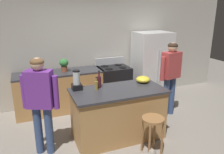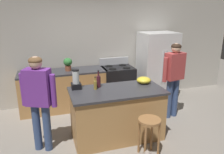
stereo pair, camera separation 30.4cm
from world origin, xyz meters
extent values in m
plane|color=gray|center=(0.00, 0.00, 0.00)|extent=(14.00, 14.00, 0.00)
cube|color=#BCB7AD|center=(0.00, 1.95, 1.35)|extent=(8.00, 0.10, 2.70)
cube|color=#B7844C|center=(0.00, 0.00, 0.45)|extent=(1.61, 0.78, 0.90)
cube|color=#333338|center=(0.00, 0.00, 0.92)|extent=(1.67, 0.84, 0.04)
cube|color=#B7844C|center=(-0.80, 1.55, 0.45)|extent=(2.00, 0.64, 0.90)
cube|color=#333338|center=(-0.80, 1.55, 0.92)|extent=(2.00, 0.64, 0.04)
cube|color=silver|center=(1.60, 1.50, 0.88)|extent=(0.90, 0.70, 1.76)
cylinder|color=#B7BABF|center=(1.56, 1.13, 0.97)|extent=(0.02, 0.02, 0.79)
cylinder|color=#B7BABF|center=(1.64, 1.13, 0.97)|extent=(0.02, 0.02, 0.79)
cube|color=yellow|center=(1.87, 1.15, 1.23)|extent=(0.05, 0.01, 0.05)
cube|color=orange|center=(1.72, 1.15, 1.05)|extent=(0.05, 0.01, 0.05)
cube|color=yellow|center=(1.92, 1.15, 1.29)|extent=(0.05, 0.01, 0.05)
cube|color=black|center=(0.53, 1.52, 0.47)|extent=(0.76, 0.64, 0.94)
cube|color=black|center=(0.53, 1.20, 0.42)|extent=(0.60, 0.01, 0.24)
cube|color=#B7BABF|center=(0.53, 1.81, 1.03)|extent=(0.76, 0.06, 0.18)
cylinder|color=black|center=(0.35, 1.37, 0.95)|extent=(0.18, 0.18, 0.01)
cylinder|color=black|center=(0.71, 1.37, 0.95)|extent=(0.18, 0.18, 0.01)
cylinder|color=black|center=(0.35, 1.67, 0.95)|extent=(0.18, 0.18, 0.01)
cylinder|color=black|center=(0.71, 1.67, 0.95)|extent=(0.18, 0.18, 0.01)
cylinder|color=#384C7A|center=(-1.40, 0.04, 0.42)|extent=(0.17, 0.17, 0.83)
cylinder|color=#384C7A|center=(-1.24, -0.03, 0.42)|extent=(0.17, 0.17, 0.83)
cube|color=#723399|center=(-1.32, 0.00, 1.13)|extent=(0.46, 0.37, 0.60)
cylinder|color=#723399|center=(-1.55, 0.11, 1.08)|extent=(0.12, 0.12, 0.54)
cylinder|color=#723399|center=(-1.09, -0.10, 1.08)|extent=(0.12, 0.12, 0.54)
sphere|color=#D8AD8C|center=(-1.32, 0.00, 1.53)|extent=(0.27, 0.27, 0.20)
ellipsoid|color=brown|center=(-1.32, 0.00, 1.56)|extent=(0.28, 0.28, 0.12)
cylinder|color=#384C7A|center=(1.51, 0.44, 0.44)|extent=(0.15, 0.15, 0.88)
cylinder|color=#384C7A|center=(1.33, 0.41, 0.44)|extent=(0.15, 0.15, 0.88)
cube|color=#B23F3F|center=(1.42, 0.43, 1.16)|extent=(0.43, 0.29, 0.57)
cylinder|color=#B23F3F|center=(1.66, 0.47, 1.11)|extent=(0.10, 0.10, 0.51)
cylinder|color=#B23F3F|center=(1.17, 0.38, 1.11)|extent=(0.10, 0.10, 0.51)
sphere|color=#D8AD8C|center=(1.42, 0.43, 1.55)|extent=(0.23, 0.23, 0.20)
ellipsoid|color=#332319|center=(1.42, 0.43, 1.58)|extent=(0.24, 0.24, 0.12)
cylinder|color=#9E6B3D|center=(0.31, -0.69, 0.64)|extent=(0.36, 0.36, 0.04)
cylinder|color=#9E6B3D|center=(0.20, -0.81, 0.31)|extent=(0.04, 0.04, 0.62)
cylinder|color=#9E6B3D|center=(0.43, -0.81, 0.31)|extent=(0.04, 0.04, 0.62)
cylinder|color=#9E6B3D|center=(0.20, -0.57, 0.31)|extent=(0.04, 0.04, 0.62)
cylinder|color=#9E6B3D|center=(0.43, -0.57, 0.31)|extent=(0.04, 0.04, 0.62)
cone|color=gray|center=(0.21, -0.92, 0.23)|extent=(0.04, 0.04, 0.03)
cone|color=gray|center=(0.21, -0.86, 0.23)|extent=(0.04, 0.04, 0.03)
cylinder|color=brown|center=(-0.67, 1.55, 1.00)|extent=(0.14, 0.14, 0.12)
ellipsoid|color=#337A38|center=(-0.67, 1.55, 1.15)|extent=(0.20, 0.20, 0.18)
cube|color=black|center=(-0.68, 0.28, 0.99)|extent=(0.17, 0.17, 0.10)
cylinder|color=silver|center=(-0.68, 0.28, 1.16)|extent=(0.12, 0.12, 0.23)
cylinder|color=black|center=(-0.68, 0.28, 1.28)|extent=(0.12, 0.12, 0.02)
cylinder|color=#471923|center=(-0.28, 0.24, 1.04)|extent=(0.08, 0.08, 0.21)
cylinder|color=#471923|center=(-0.28, 0.24, 1.19)|extent=(0.03, 0.03, 0.09)
cylinder|color=black|center=(-0.28, 0.24, 1.25)|extent=(0.03, 0.03, 0.02)
cylinder|color=olive|center=(-0.36, 0.14, 1.02)|extent=(0.06, 0.06, 0.15)
cylinder|color=olive|center=(-0.36, 0.14, 1.13)|extent=(0.02, 0.02, 0.07)
cylinder|color=black|center=(-0.36, 0.14, 1.17)|extent=(0.03, 0.03, 0.02)
ellipsoid|color=yellow|center=(0.61, 0.20, 1.00)|extent=(0.27, 0.27, 0.12)
camera|label=1|loc=(-1.48, -3.41, 2.31)|focal=35.74mm
camera|label=2|loc=(-1.19, -3.51, 2.31)|focal=35.74mm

